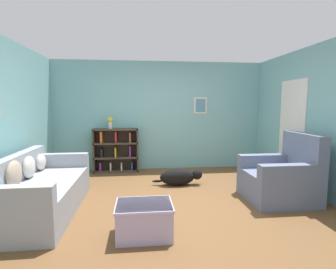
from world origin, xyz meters
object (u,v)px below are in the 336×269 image
Objects in this scene: couch at (39,192)px; vase at (110,122)px; dog at (179,177)px; coffee_table at (144,219)px; recliner_chair at (282,178)px; bookshelf at (116,150)px.

vase is at bearing 71.00° from couch.
dog is at bearing 25.93° from couch.
coffee_table is (1.50, -0.84, -0.10)m from couch.
coffee_table is (-2.28, -0.95, -0.16)m from recliner_chair.
bookshelf is (0.91, 2.33, 0.19)m from couch.
bookshelf reaches higher than dog.
vase is at bearing -168.31° from bookshelf.
coffee_table is (0.59, -3.17, -0.29)m from bookshelf.
couch is 2.48m from dog.
recliner_chair is at bearing -32.19° from dog.
couch reaches higher than dog.
couch is at bearing -111.36° from bookshelf.
vase reaches higher than coffee_table.
bookshelf is 3.24m from coffee_table.
bookshelf is 0.94× the size of recliner_chair.
vase reaches higher than recliner_chair.
recliner_chair is 3.80m from vase.
bookshelf is at bearing 68.64° from couch.
recliner_chair reaches higher than dog.
bookshelf reaches higher than coffee_table.
recliner_chair is at bearing 1.62° from couch.
coffee_table is 2.49× the size of vase.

